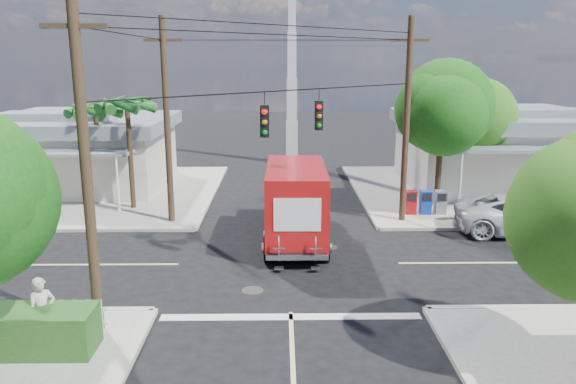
{
  "coord_description": "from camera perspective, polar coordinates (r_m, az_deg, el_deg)",
  "views": [
    {
      "loc": [
        -0.28,
        -19.17,
        7.24
      ],
      "look_at": [
        0.0,
        2.0,
        2.2
      ],
      "focal_mm": 35.0,
      "sensor_mm": 36.0,
      "label": 1
    }
  ],
  "objects": [
    {
      "name": "building_ne",
      "position": [
        34.01,
        21.39,
        4.15
      ],
      "size": [
        11.8,
        10.2,
        4.5
      ],
      "color": "beige",
      "rests_on": "sidewalk_ne"
    },
    {
      "name": "delivery_truck",
      "position": [
        22.65,
        0.78,
        -0.98
      ],
      "size": [
        2.44,
        7.4,
        3.18
      ],
      "color": "black",
      "rests_on": "ground"
    },
    {
      "name": "utility_poles",
      "position": [
        20.97,
        -4.34,
        6.32
      ],
      "size": [
        12.0,
        10.68,
        9.0
      ],
      "color": "#473321",
      "rests_on": "ground"
    },
    {
      "name": "palm_nw_back",
      "position": [
        29.75,
        -18.99,
        7.72
      ],
      "size": [
        3.01,
        3.08,
        5.19
      ],
      "color": "#422D1C",
      "rests_on": "sidewalk_nw"
    },
    {
      "name": "tree_ne_back",
      "position": [
        30.03,
        19.02,
        6.83
      ],
      "size": [
        3.77,
        3.66,
        5.82
      ],
      "color": "#422D1C",
      "rests_on": "sidewalk_ne"
    },
    {
      "name": "sidewalk_nw",
      "position": [
        32.66,
        -19.67,
        -0.08
      ],
      "size": [
        14.12,
        14.12,
        0.14
      ],
      "color": "gray",
      "rests_on": "ground"
    },
    {
      "name": "road_markings",
      "position": [
        19.12,
        0.14,
        -8.85
      ],
      "size": [
        32.0,
        32.0,
        0.01
      ],
      "color": "beige",
      "rests_on": "ground"
    },
    {
      "name": "radio_tower",
      "position": [
        39.21,
        0.39,
        11.06
      ],
      "size": [
        0.8,
        0.8,
        17.0
      ],
      "color": "silver",
      "rests_on": "ground"
    },
    {
      "name": "tree_ne_front",
      "position": [
        27.1,
        15.43,
        7.68
      ],
      "size": [
        4.21,
        4.14,
        6.66
      ],
      "color": "#422D1C",
      "rests_on": "sidewalk_ne"
    },
    {
      "name": "building_nw",
      "position": [
        34.1,
        -20.9,
        4.05
      ],
      "size": [
        10.8,
        10.2,
        4.3
      ],
      "color": "beige",
      "rests_on": "sidewalk_nw"
    },
    {
      "name": "pedestrian",
      "position": [
        15.71,
        -23.67,
        -11.07
      ],
      "size": [
        0.78,
        0.74,
        1.79
      ],
      "primitive_type": "imported",
      "rotation": [
        0.0,
        0.0,
        0.65
      ],
      "color": "beige",
      "rests_on": "sidewalk_sw"
    },
    {
      "name": "ground",
      "position": [
        20.49,
        0.07,
        -7.3
      ],
      "size": [
        120.0,
        120.0,
        0.0
      ],
      "primitive_type": "plane",
      "color": "black",
      "rests_on": "ground"
    },
    {
      "name": "palm_nw_front",
      "position": [
        27.71,
        -16.03,
        8.33
      ],
      "size": [
        3.01,
        3.08,
        5.59
      ],
      "color": "#422D1C",
      "rests_on": "sidewalk_nw"
    },
    {
      "name": "vending_boxes",
      "position": [
        27.06,
        13.78,
        -1.01
      ],
      "size": [
        1.9,
        0.5,
        1.1
      ],
      "color": "#9D0B11",
      "rests_on": "sidewalk_ne"
    },
    {
      "name": "parked_car",
      "position": [
        25.69,
        23.25,
        -2.17
      ],
      "size": [
        6.33,
        3.62,
        1.66
      ],
      "primitive_type": "imported",
      "rotation": [
        0.0,
        0.0,
        1.42
      ],
      "color": "silver",
      "rests_on": "ground"
    },
    {
      "name": "sidewalk_ne",
      "position": [
        32.84,
        19.13,
        0.03
      ],
      "size": [
        14.12,
        14.12,
        0.14
      ],
      "color": "gray",
      "rests_on": "ground"
    }
  ]
}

